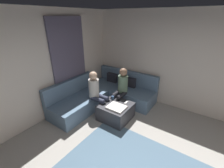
{
  "coord_description": "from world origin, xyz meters",
  "views": [
    {
      "loc": [
        0.44,
        -1.36,
        2.5
      ],
      "look_at": [
        -1.63,
        1.63,
        0.85
      ],
      "focal_mm": 24.09,
      "sensor_mm": 36.0,
      "label": 1
    }
  ],
  "objects": [
    {
      "name": "ottoman",
      "position": [
        -1.36,
        1.41,
        0.21
      ],
      "size": [
        0.76,
        0.76,
        0.42
      ],
      "primitive_type": "cube",
      "color": "#333338",
      "rests_on": "ground_plane"
    },
    {
      "name": "wall_left",
      "position": [
        -2.94,
        0.0,
        1.35
      ],
      "size": [
        0.12,
        6.0,
        2.7
      ],
      "primitive_type": "cube",
      "color": "beige",
      "rests_on": "ground_plane"
    },
    {
      "name": "game_remote",
      "position": [
        -1.18,
        1.63,
        0.43
      ],
      "size": [
        0.05,
        0.15,
        0.02
      ],
      "primitive_type": "cube",
      "color": "white",
      "rests_on": "ottoman"
    },
    {
      "name": "curtain_panel",
      "position": [
        -2.84,
        1.3,
        1.25
      ],
      "size": [
        0.06,
        1.1,
        2.5
      ],
      "primitive_type": "cube",
      "color": "#595166",
      "rests_on": "ground_plane"
    },
    {
      "name": "wall_back",
      "position": [
        0.0,
        2.94,
        1.35
      ],
      "size": [
        6.0,
        0.12,
        2.7
      ],
      "primitive_type": "cube",
      "color": "beige",
      "rests_on": "ground_plane"
    },
    {
      "name": "folded_blanket",
      "position": [
        -1.26,
        1.29,
        0.44
      ],
      "size": [
        0.44,
        0.36,
        0.04
      ],
      "primitive_type": "cube",
      "color": "white",
      "rests_on": "ottoman"
    },
    {
      "name": "person_on_couch_side",
      "position": [
        -1.93,
        1.35,
        0.66
      ],
      "size": [
        0.6,
        0.3,
        1.2
      ],
      "rotation": [
        0.0,
        0.0,
        -1.57
      ],
      "color": "#2D3347",
      "rests_on": "ground_plane"
    },
    {
      "name": "person_on_couch_back",
      "position": [
        -1.53,
        1.93,
        0.66
      ],
      "size": [
        0.3,
        0.6,
        1.2
      ],
      "rotation": [
        0.0,
        0.0,
        3.14
      ],
      "color": "black",
      "rests_on": "ground_plane"
    },
    {
      "name": "coffee_mug",
      "position": [
        -1.58,
        1.59,
        0.47
      ],
      "size": [
        0.08,
        0.08,
        0.1
      ],
      "primitive_type": "cylinder",
      "color": "#334C72",
      "rests_on": "ottoman"
    },
    {
      "name": "sectional_couch",
      "position": [
        -2.08,
        1.88,
        0.28
      ],
      "size": [
        2.1,
        2.55,
        0.87
      ],
      "color": "slate",
      "rests_on": "ground_plane"
    }
  ]
}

